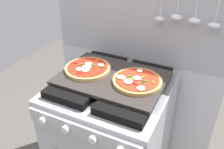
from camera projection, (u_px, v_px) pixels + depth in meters
The scene contains 5 objects.
kitchen_backsplash at pixel (135, 69), 1.56m from camera, with size 1.10×0.09×1.55m.
stove at pixel (112, 141), 1.48m from camera, with size 0.60×0.64×0.90m.
baking_tray at pixel (112, 77), 1.25m from camera, with size 0.54×0.38×0.02m, color #2D2826.
pizza_left at pixel (88, 68), 1.29m from camera, with size 0.24×0.24×0.03m.
pizza_right at pixel (137, 81), 1.18m from camera, with size 0.24×0.24×0.03m.
Camera 1 is at (0.47, -0.95, 1.56)m, focal length 38.46 mm.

